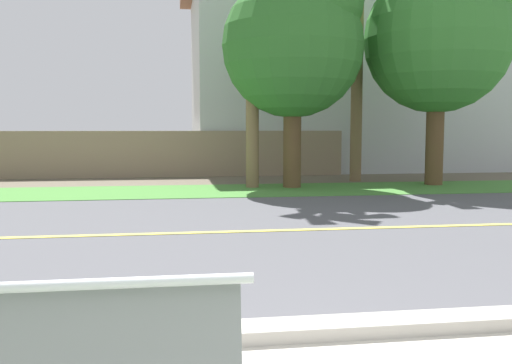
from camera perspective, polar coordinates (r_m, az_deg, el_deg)
ground_plane at (r=9.61m, az=-3.92°, el=-3.46°), size 140.00×140.00×0.00m
curb_edge at (r=4.14m, az=2.69°, el=-14.73°), size 44.00×0.30×0.11m
street_asphalt at (r=8.14m, az=-3.05°, el=-5.05°), size 52.00×8.00×0.01m
road_centre_line at (r=8.14m, az=-3.05°, el=-5.02°), size 48.00×0.14×0.01m
far_verge_grass at (r=13.43m, az=-5.26°, el=-0.90°), size 48.00×2.80×0.02m
shade_tree_left at (r=14.26m, az=4.22°, el=14.41°), size 3.47×3.47×5.72m
shade_tree_centre at (r=15.66m, az=18.31°, el=14.42°), size 3.74×3.74×6.17m
garden_wall at (r=17.61m, az=-12.32°, el=2.75°), size 13.00×0.36×1.40m
house_across_street at (r=21.83m, az=8.79°, el=10.76°), size 11.94×6.91×6.98m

